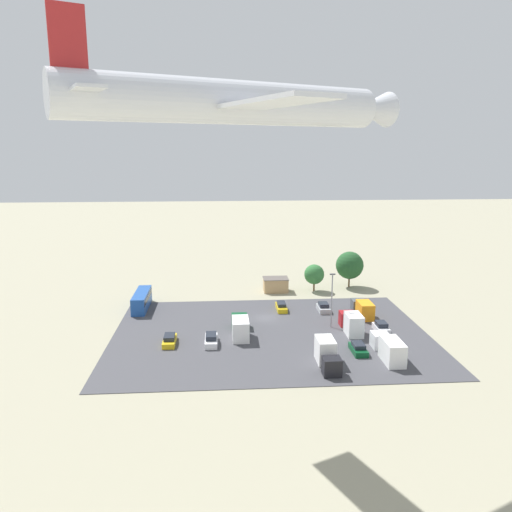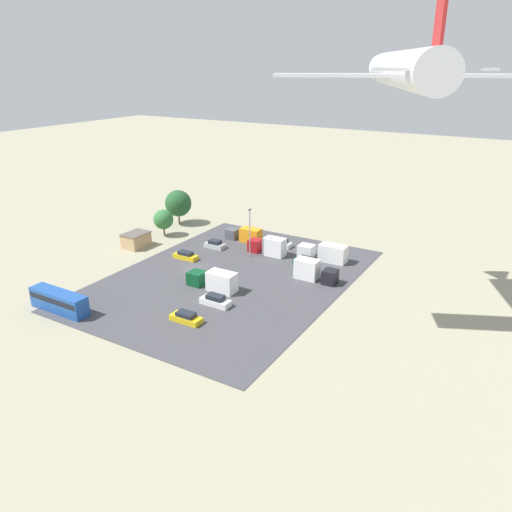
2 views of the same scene
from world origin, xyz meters
The scene contains 19 objects.
ground_plane centered at (0.00, 0.00, 0.00)m, with size 400.00×400.00×0.00m, color gray.
parking_lot_surface centered at (0.00, 7.89, 0.04)m, with size 50.20×36.70×0.08m.
shed_building centered at (-3.45, -16.64, 1.44)m, with size 5.18×3.86×2.87m.
bus centered at (22.61, -7.02, 1.71)m, with size 2.45×10.00×3.03m.
parked_car_0 centered at (-18.00, 7.99, 0.75)m, with size 1.90×4.04×1.61m.
parked_car_1 centered at (9.43, 11.43, 0.76)m, with size 1.87×4.75×1.62m.
parked_car_2 centered at (-3.16, -4.18, 0.67)m, with size 1.76×4.76×1.42m.
parked_car_3 centered at (-12.00, 16.11, 0.68)m, with size 1.93×4.34×1.43m.
parked_car_4 centered at (-10.73, -2.87, 0.73)m, with size 1.96×4.02×1.57m.
parked_car_5 centered at (15.76, 10.85, 0.67)m, with size 1.86×4.70×1.41m.
parked_truck_0 centered at (-17.20, 0.16, 1.39)m, with size 2.35×7.69×2.85m.
parked_truck_1 centered at (-15.75, 18.25, 1.53)m, with size 2.46×9.16×3.17m.
parked_truck_2 centered at (4.89, 8.11, 1.53)m, with size 2.55×8.55×3.16m.
parked_truck_3 centered at (-13.12, 7.92, 1.64)m, with size 2.41×7.33×3.40m.
parked_truck_4 centered at (-6.52, 20.11, 1.62)m, with size 2.39×7.24×3.38m.
tree_near_shed centered at (-19.57, -18.91, 4.77)m, with size 5.88×5.88×7.71m.
tree_apron_mid centered at (-11.48, -16.37, 3.57)m, with size 4.15×4.15×5.66m.
light_pole_lot_centre centered at (-10.32, 5.40, 5.10)m, with size 0.90×0.28×9.18m.
airplane centered at (5.29, 34.85, 33.29)m, with size 33.12×27.43×8.65m.
Camera 2 is at (63.92, 50.94, 34.05)m, focal length 35.00 mm.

